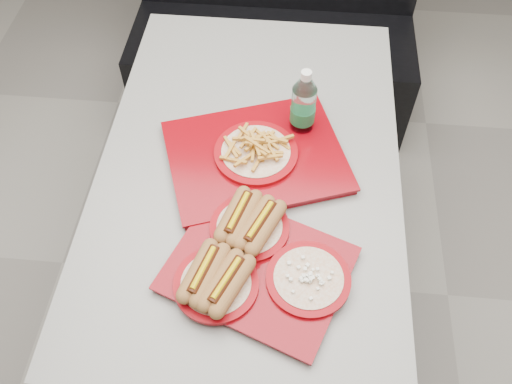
# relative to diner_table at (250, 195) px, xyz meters

# --- Properties ---
(ground) EXTENTS (6.00, 6.00, 0.00)m
(ground) POSITION_rel_diner_table_xyz_m (0.00, 0.00, -0.58)
(ground) COLOR gray
(ground) RESTS_ON ground
(diner_table) EXTENTS (0.92, 1.42, 0.75)m
(diner_table) POSITION_rel_diner_table_xyz_m (0.00, 0.00, 0.00)
(diner_table) COLOR black
(diner_table) RESTS_ON ground
(booth_bench) EXTENTS (1.30, 0.57, 1.35)m
(booth_bench) POSITION_rel_diner_table_xyz_m (0.00, 1.09, -0.18)
(booth_bench) COLOR black
(booth_bench) RESTS_ON ground
(tray_near) EXTENTS (0.54, 0.48, 0.10)m
(tray_near) POSITION_rel_diner_table_xyz_m (0.04, -0.35, 0.20)
(tray_near) COLOR maroon
(tray_near) RESTS_ON diner_table
(tray_far) EXTENTS (0.62, 0.55, 0.10)m
(tray_far) POSITION_rel_diner_table_xyz_m (0.02, 0.01, 0.19)
(tray_far) COLOR maroon
(tray_far) RESTS_ON diner_table
(water_bottle) EXTENTS (0.08, 0.08, 0.24)m
(water_bottle) POSITION_rel_diner_table_xyz_m (0.15, 0.14, 0.27)
(water_bottle) COLOR silver
(water_bottle) RESTS_ON diner_table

